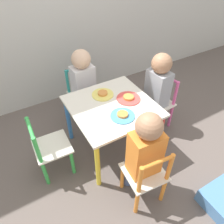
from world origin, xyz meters
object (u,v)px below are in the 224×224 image
object	(u,v)px
child_right	(157,87)
plate_front	(122,115)
child_back	(84,80)
child_front	(144,150)
plate_back	(103,94)
storage_bin	(223,199)
chair_orange	(146,176)
kids_table	(112,111)
plate_right	(128,98)
chair_teal	(83,94)
chair_green	(49,149)
chair_pink	(158,103)

from	to	relation	value
child_right	plate_front	distance (m)	0.51
child_back	child_front	bearing A→B (deg)	-94.02
plate_back	child_back	bearing A→B (deg)	94.36
storage_bin	chair_orange	bearing A→B (deg)	143.62
kids_table	plate_back	size ratio (longest dim) A/B	3.57
child_back	plate_back	world-z (taller)	child_back
kids_table	plate_right	xyz separation A→B (m)	(0.15, 0.00, 0.07)
chair_teal	child_back	distance (m)	0.21
chair_green	storage_bin	world-z (taller)	chair_green
chair_pink	child_back	bearing A→B (deg)	-132.29
child_back	storage_bin	xyz separation A→B (m)	(0.43, -1.33, -0.39)
chair_teal	child_front	distance (m)	1.02
child_right	chair_pink	bearing A→B (deg)	90.00
child_right	plate_back	size ratio (longest dim) A/B	4.36
chair_teal	plate_front	distance (m)	0.72
kids_table	plate_back	distance (m)	0.17
chair_green	plate_front	size ratio (longest dim) A/B	2.89
chair_teal	plate_front	world-z (taller)	chair_teal
kids_table	plate_back	bearing A→B (deg)	90.00
child_front	storage_bin	bearing A→B (deg)	143.73
kids_table	chair_pink	distance (m)	0.56
storage_bin	plate_back	bearing A→B (deg)	111.74
chair_pink	chair_green	world-z (taller)	same
kids_table	plate_front	distance (m)	0.17
kids_table	storage_bin	bearing A→B (deg)	-64.89
chair_pink	child_front	size ratio (longest dim) A/B	0.68
storage_bin	chair_green	bearing A→B (deg)	136.57
chair_pink	child_back	distance (m)	0.73
kids_table	storage_bin	size ratio (longest dim) A/B	2.25
chair_orange	plate_front	bearing A→B (deg)	-92.00
chair_teal	child_back	bearing A→B (deg)	-90.00
chair_teal	chair_green	world-z (taller)	same
child_right	child_back	distance (m)	0.66
chair_pink	chair_orange	xyz separation A→B (m)	(-0.58, -0.57, 0.00)
chair_teal	plate_back	size ratio (longest dim) A/B	2.93
chair_pink	child_right	xyz separation A→B (m)	(-0.06, -0.00, 0.21)
chair_orange	child_front	distance (m)	0.21
chair_green	child_front	world-z (taller)	child_front
chair_green	child_back	size ratio (longest dim) A/B	0.70
child_front	child_right	bearing A→B (deg)	-130.20
chair_teal	chair_pink	bearing A→B (deg)	-44.19
chair_green	kids_table	bearing A→B (deg)	-90.00
storage_bin	plate_right	bearing A→B (deg)	106.35
chair_pink	child_front	bearing A→B (deg)	-52.72
chair_green	plate_right	size ratio (longest dim) A/B	2.73
chair_pink	chair_orange	size ratio (longest dim) A/B	1.00
chair_pink	plate_right	world-z (taller)	chair_pink
plate_back	plate_front	bearing A→B (deg)	-90.00
chair_orange	child_right	distance (m)	0.80
child_front	chair_pink	bearing A→B (deg)	-133.06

